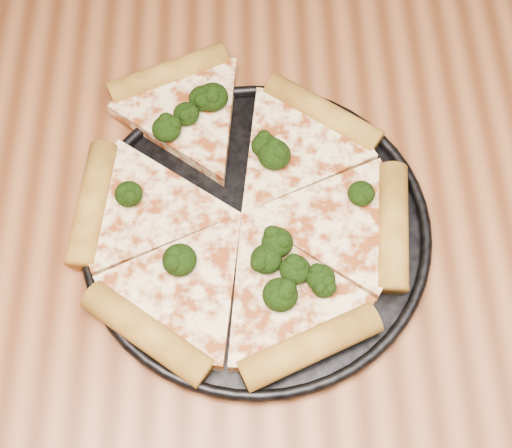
{
  "coord_description": "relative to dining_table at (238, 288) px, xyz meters",
  "views": [
    {
      "loc": [
        0.01,
        -0.29,
        1.37
      ],
      "look_at": [
        0.02,
        0.02,
        0.77
      ],
      "focal_mm": 51.24,
      "sensor_mm": 36.0,
      "label": 1
    }
  ],
  "objects": [
    {
      "name": "pizza",
      "position": [
        0.0,
        0.04,
        0.11
      ],
      "size": [
        0.33,
        0.38,
        0.03
      ],
      "rotation": [
        0.0,
        0.0,
        0.42
      ],
      "color": "#FEDC9B",
      "rests_on": "pizza_pan"
    },
    {
      "name": "ground",
      "position": [
        0.0,
        0.0,
        -0.66
      ],
      "size": [
        4.0,
        4.0,
        0.0
      ],
      "primitive_type": "plane",
      "color": "brown",
      "rests_on": "ground"
    },
    {
      "name": "broccoli_florets",
      "position": [
        0.01,
        0.04,
        0.12
      ],
      "size": [
        0.24,
        0.25,
        0.02
      ],
      "color": "black",
      "rests_on": "pizza"
    },
    {
      "name": "dining_table",
      "position": [
        0.0,
        0.0,
        0.0
      ],
      "size": [
        1.2,
        0.9,
        0.75
      ],
      "color": "brown",
      "rests_on": "ground"
    },
    {
      "name": "pizza_pan",
      "position": [
        0.02,
        0.02,
        0.1
      ],
      "size": [
        0.33,
        0.33,
        0.02
      ],
      "color": "black",
      "rests_on": "dining_table"
    }
  ]
}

